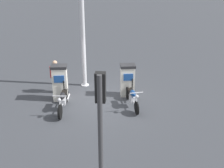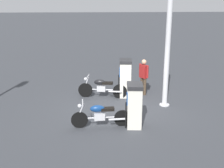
{
  "view_description": "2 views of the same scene",
  "coord_description": "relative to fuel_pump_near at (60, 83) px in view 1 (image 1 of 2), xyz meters",
  "views": [
    {
      "loc": [
        11.19,
        -0.97,
        5.62
      ],
      "look_at": [
        0.87,
        0.6,
        1.17
      ],
      "focal_mm": 45.27,
      "sensor_mm": 36.0,
      "label": 1
    },
    {
      "loc": [
        0.8,
        10.46,
        4.31
      ],
      "look_at": [
        0.21,
        -0.13,
        1.0
      ],
      "focal_mm": 46.8,
      "sensor_mm": 36.0,
      "label": 2
    }
  ],
  "objects": [
    {
      "name": "canopy_support_pole",
      "position": [
        -1.47,
        1.16,
        1.23
      ],
      "size": [
        0.4,
        0.4,
        4.27
      ],
      "color": "silver",
      "rests_on": "ground"
    },
    {
      "name": "fuel_pump_far",
      "position": [
        0.0,
        3.03,
        -0.06
      ],
      "size": [
        0.6,
        0.71,
        1.5
      ],
      "color": "silver",
      "rests_on": "ground"
    },
    {
      "name": "roadside_traffic_light",
      "position": [
        5.87,
        1.15,
        1.51
      ],
      "size": [
        0.4,
        0.28,
        3.4
      ],
      "color": "#38383A",
      "rests_on": "ground"
    },
    {
      "name": "motorcycle_far_pump",
      "position": [
        1.15,
        3.0,
        -0.37
      ],
      "size": [
        2.0,
        0.56,
        0.92
      ],
      "color": "black",
      "rests_on": "ground"
    },
    {
      "name": "motorcycle_near_pump",
      "position": [
        1.02,
        0.12,
        -0.38
      ],
      "size": [
        2.1,
        0.67,
        0.95
      ],
      "color": "black",
      "rests_on": "ground"
    },
    {
      "name": "fuel_pump_near",
      "position": [
        0.0,
        0.0,
        0.0
      ],
      "size": [
        0.61,
        0.73,
        1.63
      ],
      "color": "silver",
      "rests_on": "ground"
    },
    {
      "name": "ground_plane",
      "position": [
        0.44,
        1.51,
        -0.83
      ],
      "size": [
        120.0,
        120.0,
        0.0
      ],
      "primitive_type": "plane",
      "color": "#383A3F"
    },
    {
      "name": "attendant_person",
      "position": [
        -0.82,
        -0.2,
        0.07
      ],
      "size": [
        0.38,
        0.53,
        1.58
      ],
      "color": "#473828",
      "rests_on": "ground"
    }
  ]
}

